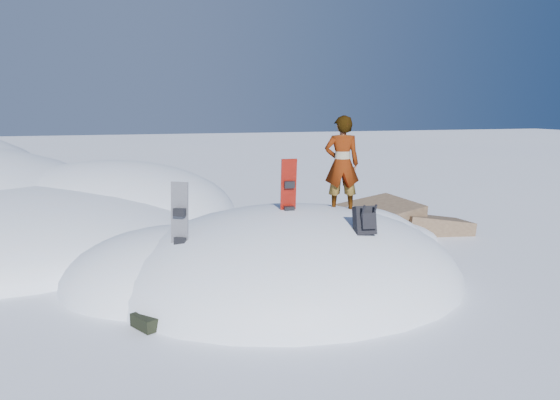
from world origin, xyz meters
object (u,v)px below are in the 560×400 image
object	(u,v)px
snowboard_dark	(180,230)
person	(342,164)
backpack	(365,220)
snowboard_red	(288,200)

from	to	relation	value
snowboard_dark	person	bearing A→B (deg)	45.46
backpack	person	distance (m)	1.81
snowboard_dark	backpack	distance (m)	3.26
person	snowboard_dark	bearing A→B (deg)	26.68
snowboard_red	backpack	size ratio (longest dim) A/B	2.73
snowboard_red	backpack	distance (m)	1.64
snowboard_red	backpack	bearing A→B (deg)	-50.33
snowboard_dark	person	world-z (taller)	person
snowboard_red	person	world-z (taller)	person
snowboard_red	snowboard_dark	size ratio (longest dim) A/B	0.95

